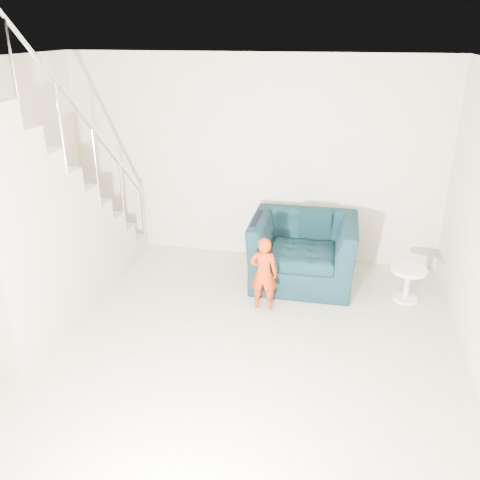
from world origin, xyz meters
name	(u,v)px	position (x,y,z in m)	size (l,w,h in m)	color
floor	(199,371)	(0.00, 0.00, 0.00)	(5.50, 5.50, 0.00)	tan
ceiling	(187,68)	(0.00, 0.00, 2.70)	(5.50, 5.50, 0.00)	silver
back_wall	(252,160)	(0.00, 2.75, 1.35)	(5.00, 5.00, 0.00)	#BFB29B
armchair	(303,251)	(0.78, 2.04, 0.41)	(1.28, 1.12, 0.83)	black
toddler	(264,274)	(0.40, 1.27, 0.43)	(0.32, 0.21, 0.87)	#9B1705
side_table	(408,279)	(2.02, 1.79, 0.28)	(0.41, 0.41, 0.41)	white
staircase	(25,239)	(-2.00, 0.55, 0.95)	(1.02, 3.03, 3.62)	#ADA089
cushion	(315,224)	(0.89, 2.36, 0.66)	(0.41, 0.12, 0.39)	black
throw	(257,242)	(0.21, 1.95, 0.52)	(0.06, 0.57, 0.64)	black
phone	(270,248)	(0.47, 1.27, 0.75)	(0.02, 0.05, 0.10)	black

